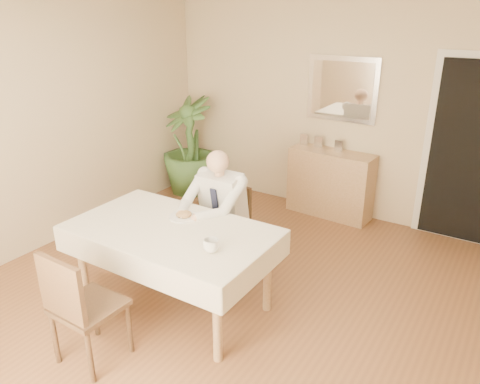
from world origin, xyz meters
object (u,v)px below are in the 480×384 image
Objects in this scene: chair_far at (229,221)px; seated_man at (213,210)px; coffee_mug at (211,245)px; dining_table at (171,237)px; chair_near at (78,304)px; sideboard at (330,183)px; potted_palm at (189,146)px.

seated_man reaches higher than chair_far.
dining_table is at bearing 164.71° from coffee_mug.
coffee_mug is (0.59, 0.78, 0.28)m from chair_near.
coffee_mug is at bearing -15.42° from dining_table.
coffee_mug is 2.71m from sideboard.
seated_man reaches higher than sideboard.
dining_table is 1.66× the size of sideboard.
chair_near is at bearing -85.34° from chair_far.
chair_far is 0.67× the size of seated_man.
sideboard is at bearing 78.55° from seated_man.
potted_palm is at bearing 116.35° from chair_near.
coffee_mug is at bearing -55.01° from seated_man.
seated_man is at bearing 89.87° from dining_table.
sideboard reaches higher than dining_table.
chair_near reaches higher than chair_far.
sideboard is 2.00m from potted_palm.
sideboard is (-0.12, 2.68, -0.39)m from coffee_mug.
dining_table is 1.38× the size of seated_man.
potted_palm reaches higher than sideboard.
dining_table is 0.90m from chair_far.
sideboard is at bearing 83.25° from chair_near.
potted_palm is (-1.57, 1.63, -0.02)m from seated_man.
dining_table is at bearing -95.57° from sideboard.
chair_far is at bearing 116.84° from coffee_mug.
chair_near is 1.53m from seated_man.
chair_near is at bearing -94.56° from sideboard.
chair_near is (-0.08, -1.80, 0.06)m from chair_far.
sideboard is 0.77× the size of potted_palm.
chair_far is at bearing -40.77° from potted_palm.
chair_near is 3.50m from sideboard.
potted_palm reaches higher than chair_far.
coffee_mug reaches higher than sideboard.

